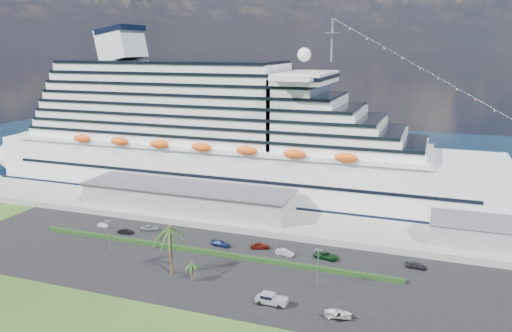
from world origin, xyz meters
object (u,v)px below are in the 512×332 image
at_px(cruise_ship, 230,142).
at_px(parked_car_3, 221,244).
at_px(boat_trailer, 338,313).
at_px(pickup_truck, 271,299).

distance_m(cruise_ship, parked_car_3, 48.18).
relative_size(cruise_ship, boat_trailer, 32.90).
relative_size(cruise_ship, parked_car_3, 40.81).
bearing_deg(boat_trailer, cruise_ship, 125.77).
xyz_separation_m(parked_car_3, boat_trailer, (32.26, -22.94, 0.39)).
distance_m(parked_car_3, pickup_truck, 29.70).
bearing_deg(cruise_ship, parked_car_3, -70.52).
height_order(cruise_ship, pickup_truck, cruise_ship).
xyz_separation_m(parked_car_3, pickup_truck, (19.76, -22.17, 0.47)).
relative_size(parked_car_3, boat_trailer, 0.81).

